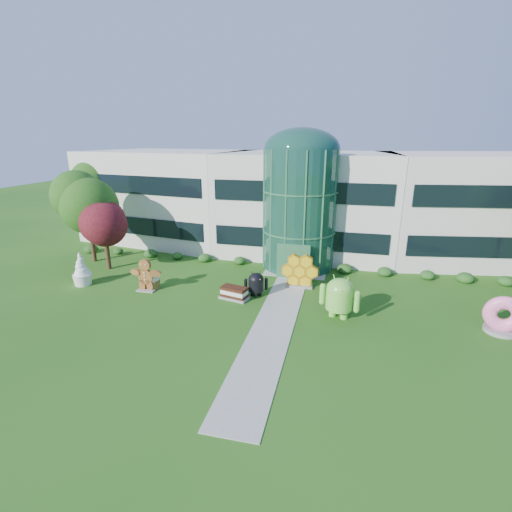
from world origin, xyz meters
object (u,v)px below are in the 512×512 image
(android_green, at_px, (340,295))
(gingerbread, at_px, (146,275))
(android_black, at_px, (256,282))
(donut, at_px, (503,314))

(android_green, relative_size, gingerbread, 1.15)
(android_black, bearing_deg, gingerbread, 166.28)
(android_black, height_order, gingerbread, gingerbread)
(android_black, distance_m, gingerbread, 8.04)
(android_green, distance_m, gingerbread, 13.77)
(donut, xyz_separation_m, gingerbread, (-22.84, 0.77, 0.08))
(android_black, xyz_separation_m, gingerbread, (-7.99, -0.93, 0.22))
(android_green, distance_m, android_black, 6.10)
(android_green, bearing_deg, android_black, 178.67)
(donut, bearing_deg, android_black, -174.97)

